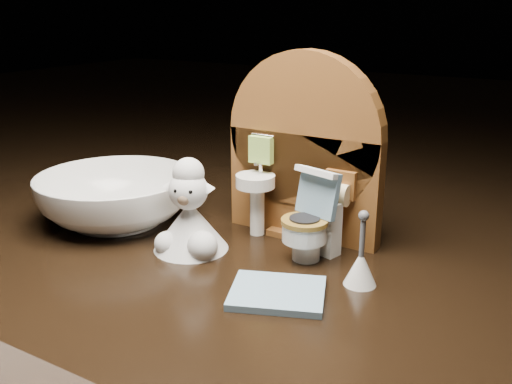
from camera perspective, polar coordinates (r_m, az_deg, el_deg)
backdrop_panel at (r=0.46m, az=4.69°, el=3.42°), size 0.13×0.05×0.15m
toy_toilet at (r=0.43m, az=5.68°, el=-3.34°), size 0.04×0.05×0.07m
bath_mat at (r=0.38m, az=2.15°, el=-10.06°), size 0.08×0.07×0.00m
toilet_brush at (r=0.40m, az=10.43°, el=-7.25°), size 0.02×0.02×0.05m
plush_lamb at (r=0.44m, az=-6.64°, el=-2.63°), size 0.06×0.06×0.08m
ceramic_bowl at (r=0.51m, az=-13.84°, el=-0.62°), size 0.16×0.16×0.04m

